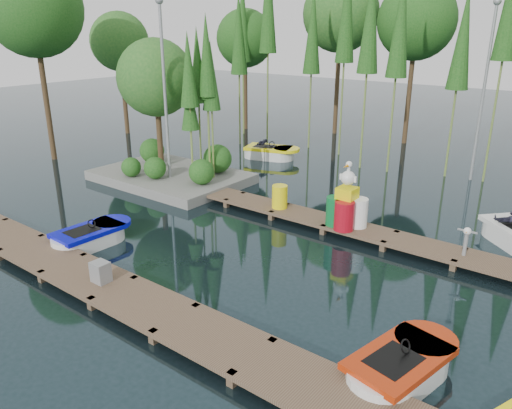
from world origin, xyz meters
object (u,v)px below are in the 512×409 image
Objects in this scene: boat_blue at (91,237)px; utility_cabinet at (101,272)px; drum_cluster at (346,208)px; boat_yellow_far at (270,152)px; boat_red at (400,368)px; yellow_barrel at (280,197)px; island at (167,104)px.

boat_blue is 5.00× the size of utility_cabinet.
boat_blue is 7.84m from drum_cluster.
boat_blue is 11.77m from boat_yellow_far.
boat_red is 6.81m from drum_cluster.
boat_red is 1.36× the size of drum_cluster.
boat_yellow_far is at bearing 140.18° from drum_cluster.
drum_cluster is at bearing 44.90° from boat_blue.
boat_red is 8.72m from yellow_barrel.
boat_blue is at bearing -119.43° from yellow_barrel.
drum_cluster is at bearing -3.41° from yellow_barrel.
island is 3.21× the size of drum_cluster.
utility_cabinet is (2.65, -1.52, 0.31)m from boat_blue.
island is at bearing 165.60° from boat_red.
island is 9.24m from drum_cluster.
boat_red is at bearing 1.32° from boat_blue.
drum_cluster reaches higher than boat_yellow_far.
boat_yellow_far is 7.90m from yellow_barrel.
drum_cluster is (2.62, -0.16, 0.22)m from yellow_barrel.
boat_red is at bearing 11.26° from utility_cabinet.
boat_yellow_far is 9.86m from drum_cluster.
boat_red is at bearing -42.48° from boat_yellow_far.
island reaches higher than utility_cabinet.
boat_yellow_far is 13.90m from utility_cabinet.
boat_yellow_far reaches higher than yellow_barrel.
yellow_barrel is at bearing -7.17° from island.
utility_cabinet is at bearing -156.98° from boat_red.
boat_blue is 0.91× the size of boat_red.
boat_yellow_far reaches higher than utility_cabinet.
utility_cabinet is 0.25× the size of drum_cluster.
boat_red is 5.49× the size of utility_cabinet.
boat_blue is 9.78m from boat_red.
utility_cabinet is (-7.13, -1.42, 0.30)m from boat_red.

